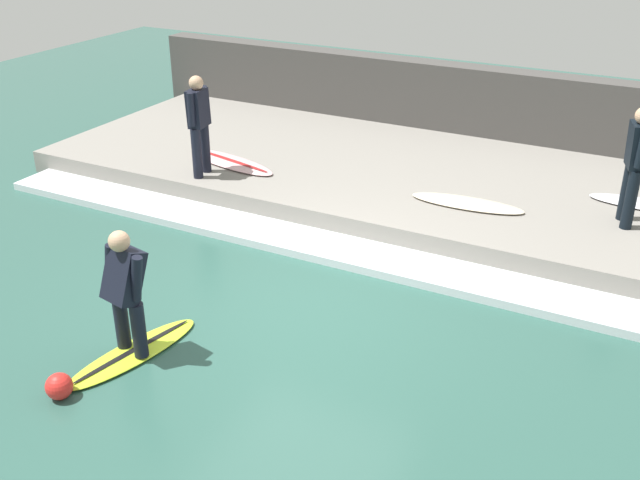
{
  "coord_description": "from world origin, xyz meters",
  "views": [
    {
      "loc": [
        -6.82,
        -3.83,
        4.73
      ],
      "look_at": [
        0.51,
        0.0,
        0.7
      ],
      "focal_mm": 42.0,
      "sensor_mm": 36.0,
      "label": 1
    }
  ],
  "objects": [
    {
      "name": "back_wall",
      "position": [
        6.55,
        0.0,
        0.8
      ],
      "size": [
        0.5,
        13.48,
        1.61
      ],
      "primitive_type": "cube",
      "color": "#474442",
      "rests_on": "ground_plane"
    },
    {
      "name": "concrete_ledge",
      "position": [
        4.1,
        0.0,
        0.19
      ],
      "size": [
        4.4,
        12.84,
        0.38
      ],
      "primitive_type": "cube",
      "color": "gray",
      "rests_on": "ground_plane"
    },
    {
      "name": "surfboard_riding",
      "position": [
        -1.72,
        1.14,
        0.03
      ],
      "size": [
        1.77,
        0.78,
        0.07
      ],
      "color": "#BFE02D",
      "rests_on": "ground_plane"
    },
    {
      "name": "surfer_riding",
      "position": [
        -1.72,
        1.14,
        0.86
      ],
      "size": [
        0.48,
        0.62,
        1.44
      ],
      "color": "black",
      "rests_on": "surfboard_riding"
    },
    {
      "name": "surfboard_waiting_far",
      "position": [
        3.0,
        3.0,
        0.41
      ],
      "size": [
        0.95,
        1.97,
        0.07
      ],
      "color": "beige",
      "rests_on": "concrete_ledge"
    },
    {
      "name": "surfboard_spare",
      "position": [
        3.14,
        -1.06,
        0.41
      ],
      "size": [
        0.58,
        1.7,
        0.06
      ],
      "color": "beige",
      "rests_on": "concrete_ledge"
    },
    {
      "name": "marker_buoy",
      "position": [
        -2.64,
        1.3,
        0.14
      ],
      "size": [
        0.28,
        0.28,
        0.28
      ],
      "primitive_type": "sphere",
      "color": "red",
      "rests_on": "ground_plane"
    },
    {
      "name": "wave_foam_crest",
      "position": [
        1.51,
        0.0,
        0.06
      ],
      "size": [
        0.79,
        12.2,
        0.12
      ],
      "primitive_type": "cube",
      "color": "silver",
      "rests_on": "ground_plane"
    },
    {
      "name": "ground_plane",
      "position": [
        0.0,
        0.0,
        0.0
      ],
      "size": [
        28.0,
        28.0,
        0.0
      ],
      "primitive_type": "plane",
      "color": "#2D564C"
    },
    {
      "name": "surfer_waiting_near",
      "position": [
        3.53,
        -3.19,
        1.31
      ],
      "size": [
        0.55,
        0.36,
        1.66
      ],
      "color": "black",
      "rests_on": "concrete_ledge"
    },
    {
      "name": "surfer_waiting_far",
      "position": [
        2.37,
        3.12,
        1.28
      ],
      "size": [
        0.54,
        0.3,
        1.61
      ],
      "color": "black",
      "rests_on": "concrete_ledge"
    }
  ]
}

